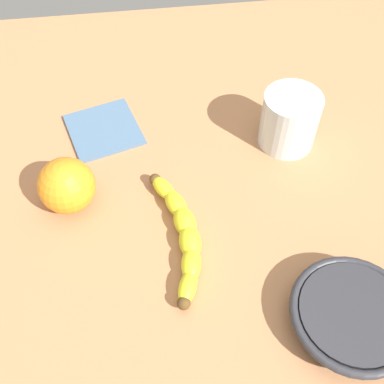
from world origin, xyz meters
TOP-DOWN VIEW (x-y plane):
  - wooden_tabletop at (0.00, 0.00)cm, footprint 120.00×120.00cm
  - banana at (-4.49, -1.78)cm, footprint 6.89×23.18cm
  - smoothie_glass at (15.60, 15.70)cm, footprint 9.54×9.54cm
  - ceramic_bowl at (15.42, -17.50)cm, footprint 16.24×16.24cm
  - orange_fruit at (-20.80, 7.05)cm, footprint 8.64×8.64cm
  - folded_napkin at (-15.62, 22.26)cm, footprint 14.67×14.98cm

SIDE VIEW (x-z plane):
  - wooden_tabletop at x=0.00cm, z-range 0.00..3.00cm
  - folded_napkin at x=-15.62cm, z-range 3.00..3.60cm
  - banana at x=-4.49cm, z-range 3.00..6.19cm
  - ceramic_bowl at x=15.42cm, z-range 3.38..7.05cm
  - orange_fruit at x=-20.80cm, z-range 3.00..11.64cm
  - smoothie_glass at x=15.60cm, z-range 2.65..12.35cm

